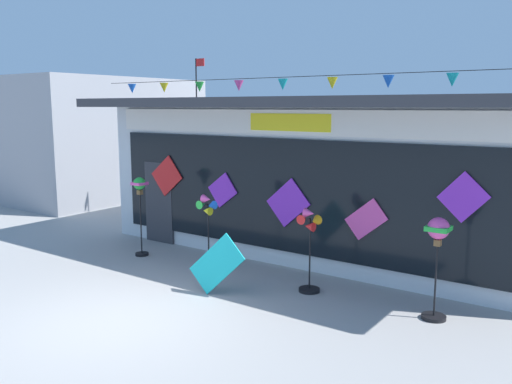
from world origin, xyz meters
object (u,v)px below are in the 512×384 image
wind_spinner_left (207,219)px  kite_shop_building (349,170)px  display_kite_on_ground (217,264)px  wind_spinner_center_right (438,243)px  wind_spinner_center_left (309,240)px  wind_spinner_far_left (140,196)px

wind_spinner_left → kite_shop_building: bearing=75.6°
kite_shop_building → display_kite_on_ground: bearing=-92.1°
wind_spinner_left → wind_spinner_center_right: wind_spinner_center_right is taller
wind_spinner_left → display_kite_on_ground: size_ratio=1.55×
wind_spinner_left → display_kite_on_ground: bearing=-41.8°
display_kite_on_ground → wind_spinner_center_left: bearing=40.9°
kite_shop_building → wind_spinner_center_right: kite_shop_building is taller
wind_spinner_far_left → wind_spinner_left: bearing=-6.1°
wind_spinner_center_left → kite_shop_building: bearing=105.8°
wind_spinner_left → wind_spinner_far_left: bearing=173.9°
wind_spinner_far_left → wind_spinner_left: 2.19m
wind_spinner_center_right → display_kite_on_ground: size_ratio=1.57×
wind_spinner_left → display_kite_on_ground: wind_spinner_left is taller
wind_spinner_left → wind_spinner_center_left: wind_spinner_left is taller
display_kite_on_ground → wind_spinner_center_right: bearing=18.1°
kite_shop_building → wind_spinner_far_left: 5.10m
wind_spinner_center_right → display_kite_on_ground: 3.78m
wind_spinner_far_left → wind_spinner_left: wind_spinner_far_left is taller
wind_spinner_far_left → wind_spinner_center_left: size_ratio=1.15×
wind_spinner_center_right → display_kite_on_ground: (-3.54, -1.15, -0.67)m
kite_shop_building → wind_spinner_left: (-1.07, -4.14, -0.64)m
kite_shop_building → wind_spinner_left: size_ratio=6.65×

